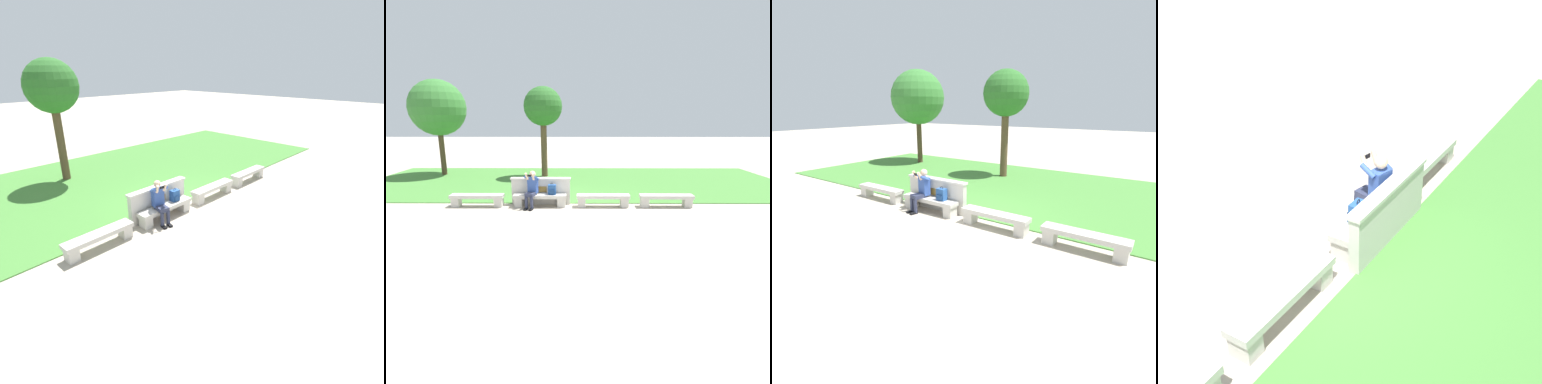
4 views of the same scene
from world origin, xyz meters
The scene contains 11 objects.
ground_plane centered at (0.00, 0.00, 0.00)m, with size 80.00×80.00×0.00m, color #B2A593.
grass_strip centered at (0.00, 4.38, 0.01)m, with size 20.82×8.00×0.03m, color #478438.
bench_main centered at (-3.45, 0.00, 0.30)m, with size 1.92×0.40×0.45m.
bench_near centered at (-1.15, 0.00, 0.30)m, with size 1.92×0.40×0.45m.
bench_mid centered at (1.15, 0.00, 0.30)m, with size 1.92×0.40×0.45m.
bench_far centered at (3.45, 0.00, 0.30)m, with size 1.92×0.40×0.45m.
backrest_wall_with_plaque centered at (-1.15, 0.34, 0.52)m, with size 2.22×0.24×1.01m.
person_photographer centered at (-1.43, -0.08, 0.74)m, with size 0.53×0.77×1.32m.
backpack centered at (-0.71, 0.03, 0.63)m, with size 0.28×0.24×0.43m.
tree_behind_wall centered at (-1.64, 5.71, 3.66)m, with size 2.02×2.02×4.75m.
tree_left_background centered at (-7.39, 6.17, 3.66)m, with size 2.96×2.96×5.16m.
Camera 3 is at (4.81, -6.60, 3.15)m, focal length 28.00 mm.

